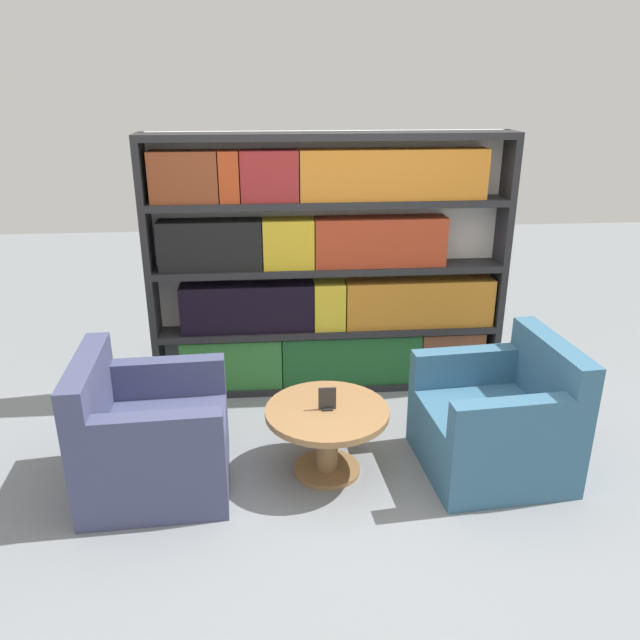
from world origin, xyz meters
TOP-DOWN VIEW (x-y plane):
  - ground_plane at (0.00, 0.00)m, footprint 14.00×14.00m
  - bookshelf at (-0.01, 1.37)m, footprint 2.67×0.30m
  - armchair_left at (-1.18, 0.16)m, footprint 0.87×0.86m
  - armchair_right at (0.94, 0.16)m, footprint 0.89×0.88m
  - coffee_table at (-0.12, 0.20)m, footprint 0.75×0.75m
  - table_sign at (-0.12, 0.20)m, footprint 0.11×0.06m

SIDE VIEW (x-z plane):
  - ground_plane at x=0.00m, z-range 0.00..0.00m
  - armchair_left at x=-1.18m, z-range -0.12..0.72m
  - armchair_right at x=0.94m, z-range -0.12..0.72m
  - coffee_table at x=-0.12m, z-range 0.10..0.54m
  - table_sign at x=-0.12m, z-range 0.43..0.57m
  - bookshelf at x=-0.01m, z-range -0.03..1.93m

